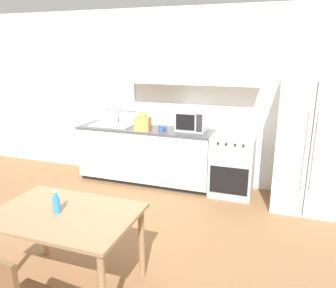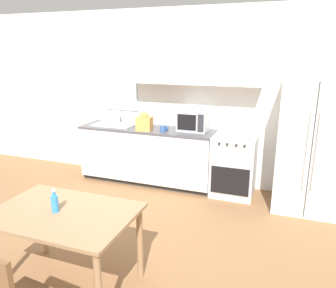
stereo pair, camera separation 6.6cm
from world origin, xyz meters
The scene contains 11 objects.
ground_plane centered at (0.00, 0.00, 0.00)m, with size 12.00×12.00×0.00m, color olive.
wall_back centered at (0.05, 2.04, 1.47)m, with size 12.00×0.38×2.70m.
kitchen_counter centered at (-0.44, 1.75, 0.46)m, with size 2.16×0.61×0.90m.
oven_range centered at (0.94, 1.75, 0.45)m, with size 0.61×0.61×0.90m.
refrigerator centered at (1.92, 1.67, 0.88)m, with size 0.81×0.80×1.76m.
kitchen_sink centered at (-1.02, 1.76, 0.92)m, with size 0.66×0.41×0.24m.
microwave centered at (0.29, 1.84, 1.06)m, with size 0.44×0.36×0.32m.
coffee_mug centered at (-0.10, 1.61, 0.95)m, with size 0.12×0.09×0.09m.
grocery_bag_0 centered at (-0.41, 1.59, 1.03)m, with size 0.24×0.21×0.30m.
dining_table centered at (-0.11, -0.78, 0.65)m, with size 1.22×0.83×0.75m.
drink_bottle centered at (-0.17, -0.80, 0.83)m, with size 0.06×0.06×0.20m.
Camera 1 is at (1.54, -2.86, 2.07)m, focal length 35.00 mm.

